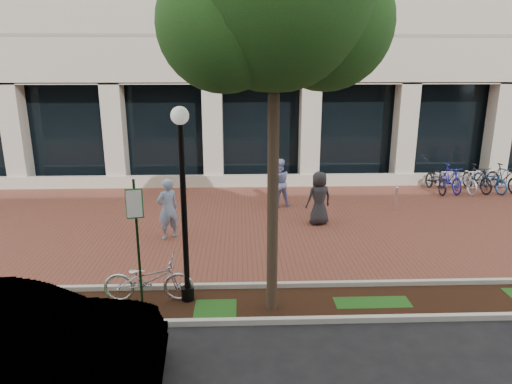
{
  "coord_description": "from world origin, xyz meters",
  "views": [
    {
      "loc": [
        -0.91,
        -13.9,
        4.89
      ],
      "look_at": [
        -0.43,
        -0.8,
        1.24
      ],
      "focal_mm": 32.0,
      "sensor_mm": 36.0,
      "label": 1
    }
  ],
  "objects_px": {
    "lamppost": "(183,196)",
    "locked_bicycle": "(149,279)",
    "street_tree": "(278,2)",
    "pedestrian_right": "(319,198)",
    "pedestrian_left": "(168,209)",
    "sedan_near_curb": "(9,345)",
    "bike_rack_cluster": "(470,179)",
    "pedestrian_mid": "(279,183)",
    "parking_sign": "(137,228)",
    "bollard": "(396,198)"
  },
  "relations": [
    {
      "from": "lamppost",
      "to": "pedestrian_mid",
      "type": "xyz_separation_m",
      "value": [
        2.52,
        6.71,
        -1.47
      ]
    },
    {
      "from": "locked_bicycle",
      "to": "pedestrian_left",
      "type": "distance_m",
      "value": 3.71
    },
    {
      "from": "street_tree",
      "to": "sedan_near_curb",
      "type": "height_order",
      "value": "street_tree"
    },
    {
      "from": "pedestrian_left",
      "to": "bike_rack_cluster",
      "type": "xyz_separation_m",
      "value": [
        11.27,
        4.74,
        -0.38
      ]
    },
    {
      "from": "lamppost",
      "to": "street_tree",
      "type": "distance_m",
      "value": 4.06
    },
    {
      "from": "parking_sign",
      "to": "locked_bicycle",
      "type": "height_order",
      "value": "parking_sign"
    },
    {
      "from": "street_tree",
      "to": "pedestrian_right",
      "type": "xyz_separation_m",
      "value": [
        1.8,
        5.19,
        -5.09
      ]
    },
    {
      "from": "pedestrian_right",
      "to": "bike_rack_cluster",
      "type": "bearing_deg",
      "value": -170.63
    },
    {
      "from": "street_tree",
      "to": "sedan_near_curb",
      "type": "relative_size",
      "value": 1.71
    },
    {
      "from": "street_tree",
      "to": "locked_bicycle",
      "type": "height_order",
      "value": "street_tree"
    },
    {
      "from": "pedestrian_left",
      "to": "pedestrian_mid",
      "type": "bearing_deg",
      "value": -172.25
    },
    {
      "from": "parking_sign",
      "to": "pedestrian_right",
      "type": "height_order",
      "value": "parking_sign"
    },
    {
      "from": "lamppost",
      "to": "locked_bicycle",
      "type": "distance_m",
      "value": 2.01
    },
    {
      "from": "locked_bicycle",
      "to": "sedan_near_curb",
      "type": "xyz_separation_m",
      "value": [
        -1.59,
        -2.7,
        0.26
      ]
    },
    {
      "from": "sedan_near_curb",
      "to": "pedestrian_mid",
      "type": "bearing_deg",
      "value": -31.97
    },
    {
      "from": "pedestrian_mid",
      "to": "bollard",
      "type": "xyz_separation_m",
      "value": [
        4.03,
        -0.65,
        -0.42
      ]
    },
    {
      "from": "parking_sign",
      "to": "pedestrian_left",
      "type": "distance_m",
      "value": 3.94
    },
    {
      "from": "locked_bicycle",
      "to": "bike_rack_cluster",
      "type": "xyz_separation_m",
      "value": [
        11.15,
        8.43,
        0.01
      ]
    },
    {
      "from": "pedestrian_left",
      "to": "sedan_near_curb",
      "type": "xyz_separation_m",
      "value": [
        -1.47,
        -6.39,
        -0.13
      ]
    },
    {
      "from": "parking_sign",
      "to": "pedestrian_right",
      "type": "relative_size",
      "value": 1.6
    },
    {
      "from": "locked_bicycle",
      "to": "pedestrian_left",
      "type": "bearing_deg",
      "value": 1.6
    },
    {
      "from": "lamppost",
      "to": "locked_bicycle",
      "type": "xyz_separation_m",
      "value": [
        -0.82,
        0.01,
        -1.84
      ]
    },
    {
      "from": "pedestrian_right",
      "to": "sedan_near_curb",
      "type": "relative_size",
      "value": 0.37
    },
    {
      "from": "lamppost",
      "to": "pedestrian_mid",
      "type": "height_order",
      "value": "lamppost"
    },
    {
      "from": "pedestrian_right",
      "to": "lamppost",
      "type": "bearing_deg",
      "value": 33.41
    },
    {
      "from": "pedestrian_right",
      "to": "sedan_near_curb",
      "type": "height_order",
      "value": "pedestrian_right"
    },
    {
      "from": "sedan_near_curb",
      "to": "locked_bicycle",
      "type": "bearing_deg",
      "value": -34.86
    },
    {
      "from": "lamppost",
      "to": "pedestrian_left",
      "type": "relative_size",
      "value": 2.31
    },
    {
      "from": "street_tree",
      "to": "pedestrian_right",
      "type": "relative_size",
      "value": 4.65
    },
    {
      "from": "lamppost",
      "to": "sedan_near_curb",
      "type": "bearing_deg",
      "value": -131.81
    },
    {
      "from": "pedestrian_right",
      "to": "bike_rack_cluster",
      "type": "relative_size",
      "value": 0.48
    },
    {
      "from": "pedestrian_right",
      "to": "bollard",
      "type": "relative_size",
      "value": 1.95
    },
    {
      "from": "street_tree",
      "to": "lamppost",
      "type": "bearing_deg",
      "value": 167.32
    },
    {
      "from": "lamppost",
      "to": "bollard",
      "type": "relative_size",
      "value": 4.71
    },
    {
      "from": "locked_bicycle",
      "to": "bike_rack_cluster",
      "type": "bearing_deg",
      "value": -53.24
    },
    {
      "from": "locked_bicycle",
      "to": "pedestrian_right",
      "type": "bearing_deg",
      "value": -43.37
    },
    {
      "from": "bike_rack_cluster",
      "to": "locked_bicycle",
      "type": "bearing_deg",
      "value": -149.88
    },
    {
      "from": "pedestrian_right",
      "to": "street_tree",
      "type": "bearing_deg",
      "value": 51.59
    },
    {
      "from": "locked_bicycle",
      "to": "sedan_near_curb",
      "type": "distance_m",
      "value": 3.14
    },
    {
      "from": "street_tree",
      "to": "pedestrian_mid",
      "type": "xyz_separation_m",
      "value": [
        0.68,
        7.13,
        -5.07
      ]
    },
    {
      "from": "sedan_near_curb",
      "to": "bike_rack_cluster",
      "type": "bearing_deg",
      "value": -53.17
    },
    {
      "from": "street_tree",
      "to": "bollard",
      "type": "relative_size",
      "value": 9.05
    },
    {
      "from": "street_tree",
      "to": "parking_sign",
      "type": "bearing_deg",
      "value": 174.75
    },
    {
      "from": "street_tree",
      "to": "bike_rack_cluster",
      "type": "height_order",
      "value": "street_tree"
    },
    {
      "from": "pedestrian_right",
      "to": "bike_rack_cluster",
      "type": "distance_m",
      "value": 7.64
    },
    {
      "from": "parking_sign",
      "to": "sedan_near_curb",
      "type": "relative_size",
      "value": 0.59
    },
    {
      "from": "pedestrian_left",
      "to": "bike_rack_cluster",
      "type": "bearing_deg",
      "value": 169.47
    },
    {
      "from": "parking_sign",
      "to": "pedestrian_right",
      "type": "xyz_separation_m",
      "value": [
        4.58,
        4.93,
        -0.86
      ]
    },
    {
      "from": "lamppost",
      "to": "pedestrian_left",
      "type": "distance_m",
      "value": 4.08
    },
    {
      "from": "bike_rack_cluster",
      "to": "pedestrian_left",
      "type": "bearing_deg",
      "value": -164.18
    }
  ]
}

